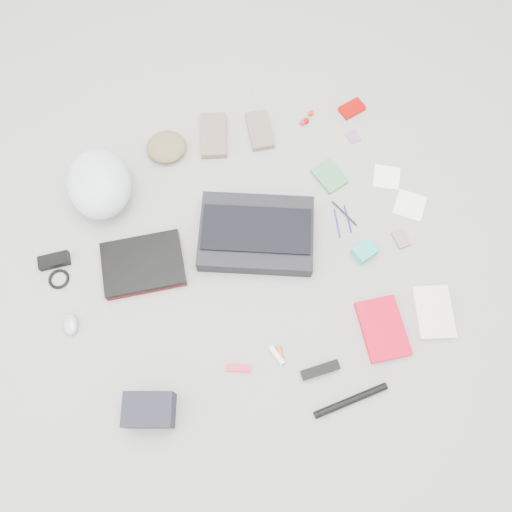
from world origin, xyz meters
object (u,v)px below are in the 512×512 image
object	(u,v)px
bike_helmet	(99,184)
accordion_wallet	(364,251)
messenger_bag	(256,234)
camera_bag	(149,410)
book_red	(383,329)
laptop	(143,263)

from	to	relation	value
bike_helmet	accordion_wallet	distance (m)	1.11
messenger_bag	bike_helmet	bearing A→B (deg)	166.03
bike_helmet	camera_bag	xyz separation A→B (m)	(-0.06, -0.92, -0.04)
book_red	accordion_wallet	xyz separation A→B (m)	(0.06, 0.31, 0.01)
laptop	book_red	size ratio (longest dim) A/B	1.34
laptop	book_red	world-z (taller)	laptop
book_red	accordion_wallet	world-z (taller)	accordion_wallet
messenger_bag	book_red	distance (m)	0.62
bike_helmet	camera_bag	distance (m)	0.92
camera_bag	messenger_bag	bearing A→B (deg)	61.22
laptop	messenger_bag	bearing A→B (deg)	3.78
messenger_bag	accordion_wallet	world-z (taller)	messenger_bag
laptop	bike_helmet	size ratio (longest dim) A/B	0.98
accordion_wallet	book_red	bearing A→B (deg)	-116.65
bike_helmet	accordion_wallet	size ratio (longest dim) A/B	3.69
book_red	bike_helmet	bearing A→B (deg)	140.82
bike_helmet	book_red	size ratio (longest dim) A/B	1.36
laptop	accordion_wallet	bearing A→B (deg)	-8.13
laptop	accordion_wallet	world-z (taller)	same
camera_bag	accordion_wallet	distance (m)	1.02
camera_bag	book_red	bearing A→B (deg)	19.34
messenger_bag	camera_bag	distance (m)	0.78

